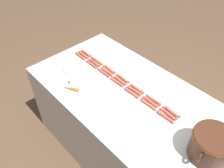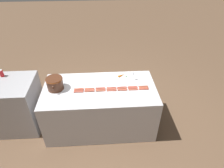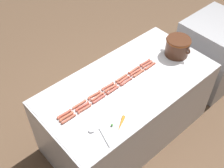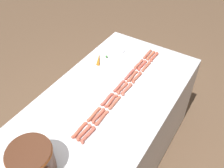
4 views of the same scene
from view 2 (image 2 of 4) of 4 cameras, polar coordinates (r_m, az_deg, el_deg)
ground_plane at (r=3.83m, az=-3.27°, el=-11.62°), size 20.00×20.00×0.00m
griddle_counter at (r=3.52m, az=-3.51°, el=-6.87°), size 0.98×1.93×0.87m
back_cabinet at (r=3.89m, az=-26.66°, el=-5.59°), size 0.77×0.78×0.97m
hot_dog_0 at (r=3.23m, az=9.54°, el=-1.47°), size 0.03×0.17×0.03m
hot_dog_1 at (r=3.20m, az=6.43°, el=-1.63°), size 0.03×0.17×0.03m
hot_dog_2 at (r=3.17m, az=3.17°, el=-1.76°), size 0.03×0.17×0.03m
hot_dog_3 at (r=3.16m, az=-0.07°, el=-1.90°), size 0.04×0.17×0.03m
hot_dog_4 at (r=3.16m, az=-3.44°, el=-1.99°), size 0.03×0.17×0.03m
hot_dog_5 at (r=3.16m, az=-6.77°, el=-2.12°), size 0.03×0.17×0.03m
hot_dog_6 at (r=3.18m, az=-10.00°, el=-2.28°), size 0.04×0.17×0.03m
hot_dog_7 at (r=3.26m, az=9.42°, el=-1.07°), size 0.03×0.17×0.03m
hot_dog_8 at (r=3.23m, az=6.24°, el=-1.20°), size 0.04×0.17×0.03m
hot_dog_9 at (r=3.20m, az=2.97°, el=-1.34°), size 0.03×0.17×0.03m
hot_dog_10 at (r=3.19m, az=-0.23°, el=-1.47°), size 0.04×0.17×0.03m
hot_dog_11 at (r=3.18m, az=-3.43°, el=-1.61°), size 0.04×0.17×0.03m
hot_dog_12 at (r=3.19m, az=-6.66°, el=-1.74°), size 0.03×0.17×0.03m
hot_dog_13 at (r=3.21m, az=-9.91°, el=-1.86°), size 0.03×0.17×0.03m
hot_dog_14 at (r=3.29m, az=9.35°, el=-0.68°), size 0.03×0.17×0.03m
hot_dog_15 at (r=3.25m, az=6.13°, el=-0.81°), size 0.03×0.17×0.03m
hot_dog_16 at (r=3.23m, az=3.04°, el=-0.95°), size 0.03×0.17×0.03m
hot_dog_17 at (r=3.22m, az=-0.15°, el=-1.08°), size 0.03×0.17×0.03m
hot_dog_18 at (r=3.21m, az=-3.47°, el=-1.19°), size 0.03×0.17×0.03m
hot_dog_19 at (r=3.22m, az=-6.78°, el=-1.35°), size 0.03×0.17×0.03m
hot_dog_20 at (r=3.24m, az=-9.89°, el=-1.43°), size 0.03×0.17×0.03m
bean_pot at (r=3.28m, az=-16.73°, el=0.32°), size 0.35×0.28×0.21m
serving_spoon at (r=3.50m, az=6.89°, el=1.99°), size 0.27×0.11×0.02m
carrot at (r=3.52m, az=3.07°, el=2.66°), size 0.11×0.17×0.03m
soda_can at (r=3.83m, az=-30.19°, el=2.81°), size 0.07×0.07×0.12m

